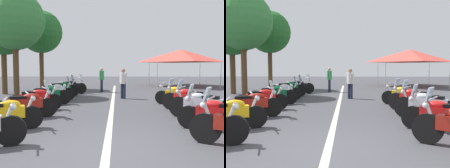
{
  "view_description": "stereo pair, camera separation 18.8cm",
  "coord_description": "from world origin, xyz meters",
  "views": [
    {
      "loc": [
        -4.71,
        -0.2,
        1.63
      ],
      "look_at": [
        5.39,
        0.0,
        0.96
      ],
      "focal_mm": 39.95,
      "sensor_mm": 36.0,
      "label": 1
    },
    {
      "loc": [
        -4.71,
        -0.39,
        1.63
      ],
      "look_at": [
        5.39,
        0.0,
        0.96
      ],
      "focal_mm": 39.95,
      "sensor_mm": 36.0,
      "label": 2
    }
  ],
  "objects": [
    {
      "name": "roadside_tree_2",
      "position": [
        13.84,
        5.44,
        4.24
      ],
      "size": [
        3.14,
        3.14,
        5.84
      ],
      "color": "brown",
      "rests_on": "ground_plane"
    },
    {
      "name": "motorcycle_right_row_3",
      "position": [
        4.57,
        -2.88,
        0.47
      ],
      "size": [
        1.32,
        1.87,
        1.22
      ],
      "rotation": [
        0.0,
        0.0,
        0.98
      ],
      "color": "black",
      "rests_on": "ground_plane"
    },
    {
      "name": "motorcycle_left_row_6",
      "position": [
        8.96,
        2.92,
        0.48
      ],
      "size": [
        1.05,
        2.0,
        1.22
      ],
      "rotation": [
        0.0,
        0.0,
        -1.15
      ],
      "color": "black",
      "rests_on": "ground_plane"
    },
    {
      "name": "motorcycle_left_row_4",
      "position": [
        5.94,
        2.83,
        0.46
      ],
      "size": [
        1.01,
        2.03,
        1.01
      ],
      "rotation": [
        0.0,
        0.0,
        -1.18
      ],
      "color": "black",
      "rests_on": "ground_plane"
    },
    {
      "name": "motorcycle_left_row_2",
      "position": [
        3.1,
        2.68,
        0.46
      ],
      "size": [
        1.06,
        1.85,
        1.21
      ],
      "rotation": [
        0.0,
        0.0,
        -1.1
      ],
      "color": "black",
      "rests_on": "ground_plane"
    },
    {
      "name": "roadside_tree_0",
      "position": [
        9.43,
        5.57,
        4.28
      ],
      "size": [
        3.35,
        3.35,
        5.98
      ],
      "color": "brown",
      "rests_on": "ground_plane"
    },
    {
      "name": "event_tent",
      "position": [
        17.26,
        -5.81,
        2.65
      ],
      "size": [
        5.49,
        5.49,
        3.2
      ],
      "color": "#E54C3F",
      "rests_on": "ground_plane"
    },
    {
      "name": "motorcycle_left_row_3",
      "position": [
        4.54,
        2.87,
        0.45
      ],
      "size": [
        0.94,
        1.95,
        0.99
      ],
      "rotation": [
        0.0,
        0.0,
        -1.21
      ],
      "color": "black",
      "rests_on": "ground_plane"
    },
    {
      "name": "motorcycle_right_row_1",
      "position": [
        1.56,
        -2.78,
        0.46
      ],
      "size": [
        1.15,
        1.96,
        1.2
      ],
      "rotation": [
        0.0,
        0.0,
        1.09
      ],
      "color": "black",
      "rests_on": "ground_plane"
    },
    {
      "name": "bystander_0",
      "position": [
        11.78,
        0.82,
        0.95
      ],
      "size": [
        0.52,
        0.32,
        1.62
      ],
      "rotation": [
        0.0,
        0.0,
        1.81
      ],
      "color": "#1E2338",
      "rests_on": "ground_plane"
    },
    {
      "name": "ground_plane",
      "position": [
        0.0,
        0.0,
        0.0
      ],
      "size": [
        80.0,
        80.0,
        0.0
      ],
      "primitive_type": "plane",
      "color": "#424247"
    },
    {
      "name": "motorcycle_left_row_1",
      "position": [
        1.53,
        2.71,
        0.45
      ],
      "size": [
        1.06,
        1.88,
        0.98
      ],
      "rotation": [
        0.0,
        0.0,
        -1.12
      ],
      "color": "black",
      "rests_on": "ground_plane"
    },
    {
      "name": "roadside_tree_1",
      "position": [
        10.39,
        6.69,
        3.87
      ],
      "size": [
        3.03,
        3.03,
        5.41
      ],
      "color": "brown",
      "rests_on": "ground_plane"
    },
    {
      "name": "bystander_1",
      "position": [
        8.25,
        -0.53,
        0.92
      ],
      "size": [
        0.41,
        0.39,
        1.58
      ],
      "rotation": [
        0.0,
        0.0,
        5.46
      ],
      "color": "#1E2338",
      "rests_on": "ground_plane"
    },
    {
      "name": "lane_centre_stripe",
      "position": [
        5.97,
        0.0,
        0.0
      ],
      "size": [
        23.13,
        0.16,
        0.01
      ],
      "primitive_type": "cube",
      "color": "beige",
      "rests_on": "ground_plane"
    },
    {
      "name": "motorcycle_right_row_4",
      "position": [
        5.99,
        -2.86,
        0.45
      ],
      "size": [
        1.15,
        1.94,
        0.98
      ],
      "rotation": [
        0.0,
        0.0,
        1.08
      ],
      "color": "black",
      "rests_on": "ground_plane"
    },
    {
      "name": "motorcycle_left_row_5",
      "position": [
        7.44,
        2.89,
        0.46
      ],
      "size": [
        0.98,
        2.03,
        1.2
      ],
      "rotation": [
        0.0,
        0.0,
        -1.2
      ],
      "color": "black",
      "rests_on": "ground_plane"
    },
    {
      "name": "motorcycle_left_row_7",
      "position": [
        10.37,
        2.69,
        0.48
      ],
      "size": [
        1.14,
        2.03,
        1.23
      ],
      "rotation": [
        0.0,
        0.0,
        -1.11
      ],
      "color": "black",
      "rests_on": "ground_plane"
    },
    {
      "name": "motorcycle_right_row_2",
      "position": [
        3.11,
        -2.88,
        0.48
      ],
      "size": [
        1.3,
        1.94,
        1.23
      ],
      "rotation": [
        0.0,
        0.0,
        1.0
      ],
      "color": "black",
      "rests_on": "ground_plane"
    }
  ]
}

